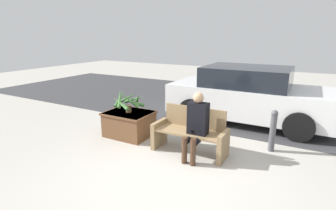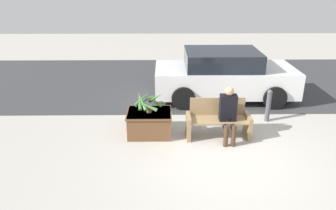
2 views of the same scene
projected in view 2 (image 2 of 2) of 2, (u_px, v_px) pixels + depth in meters
name	position (u px, v px, depth m)	size (l,w,h in m)	color
ground_plane	(226.00, 158.00, 6.82)	(30.00, 30.00, 0.00)	#ADA89E
road_surface	(200.00, 81.00, 11.69)	(20.00, 6.00, 0.01)	#38383A
bench	(218.00, 120.00, 7.61)	(1.47, 0.54, 0.89)	#8C704C
person_seated	(228.00, 112.00, 7.34)	(0.37, 0.56, 1.27)	black
planter_box	(149.00, 122.00, 7.74)	(1.05, 0.84, 0.57)	brown
potted_plant	(148.00, 101.00, 7.54)	(0.71, 0.69, 0.53)	brown
parked_car	(224.00, 75.00, 9.84)	(4.14, 1.98, 1.47)	silver
bollard_post	(268.00, 105.00, 8.38)	(0.13, 0.13, 0.86)	#4C4C51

